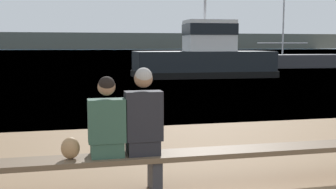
# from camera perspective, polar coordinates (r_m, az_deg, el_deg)

# --- Properties ---
(water_surface) EXTENTS (240.00, 240.00, 0.00)m
(water_surface) POSITION_cam_1_polar(r_m,az_deg,el_deg) (128.82, -12.36, 5.78)
(water_surface) COLOR #386084
(water_surface) RESTS_ON ground
(far_shoreline) EXTENTS (600.00, 12.00, 7.32)m
(far_shoreline) POSITION_cam_1_polar(r_m,az_deg,el_deg) (199.23, -12.63, 7.10)
(far_shoreline) COLOR #4C4C42
(far_shoreline) RESTS_ON ground
(bench_main) EXTENTS (8.81, 0.41, 0.45)m
(bench_main) POSITION_cam_1_polar(r_m,az_deg,el_deg) (5.10, -1.80, -8.81)
(bench_main) COLOR brown
(bench_main) RESTS_ON ground
(person_left) EXTENTS (0.43, 0.36, 0.94)m
(person_left) POSITION_cam_1_polar(r_m,az_deg,el_deg) (4.92, -8.27, -3.74)
(person_left) COLOR #2D4C3D
(person_left) RESTS_ON bench_main
(person_right) EXTENTS (0.43, 0.37, 1.04)m
(person_right) POSITION_cam_1_polar(r_m,az_deg,el_deg) (4.96, -3.35, -2.95)
(person_right) COLOR black
(person_right) RESTS_ON bench_main
(shopping_bag) EXTENTS (0.21, 0.16, 0.25)m
(shopping_bag) POSITION_cam_1_polar(r_m,az_deg,el_deg) (4.97, -13.09, -7.08)
(shopping_bag) COLOR #9E754C
(shopping_bag) RESTS_ON bench_main
(tugboat_red) EXTENTS (7.70, 3.41, 6.02)m
(tugboat_red) POSITION_cam_1_polar(r_m,az_deg,el_deg) (23.40, 4.89, 4.82)
(tugboat_red) COLOR black
(tugboat_red) RESTS_ON water_surface
(moored_sailboat) EXTENTS (9.41, 2.82, 6.41)m
(moored_sailboat) POSITION_cam_1_polar(r_m,az_deg,el_deg) (34.25, 15.90, 4.40)
(moored_sailboat) COLOR #333338
(moored_sailboat) RESTS_ON water_surface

